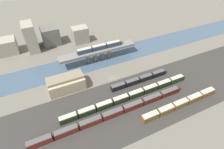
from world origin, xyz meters
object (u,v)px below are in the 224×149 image
at_px(train_on_bridge, 101,47).
at_px(warehouse_building, 66,83).
at_px(train_yard_outer, 140,79).
at_px(train_yard_near, 182,103).
at_px(train_yard_mid, 115,113).
at_px(train_yard_far, 130,96).

height_order(train_on_bridge, warehouse_building, train_on_bridge).
bearing_deg(train_yard_outer, train_yard_near, -69.31).
height_order(train_yard_mid, train_yard_outer, train_yard_mid).
xyz_separation_m(train_on_bridge, train_yard_mid, (-13.20, -50.68, -8.47)).
relative_size(train_on_bridge, warehouse_building, 1.68).
bearing_deg(train_on_bridge, warehouse_building, -146.95).
height_order(train_on_bridge, train_yard_outer, train_on_bridge).
bearing_deg(warehouse_building, train_yard_far, -37.51).
xyz_separation_m(train_on_bridge, warehouse_building, (-31.15, -20.27, -5.82)).
xyz_separation_m(train_yard_mid, train_yard_outer, (26.06, 16.67, -0.05)).
distance_m(train_yard_mid, train_yard_far, 14.48).
bearing_deg(train_yard_mid, train_yard_near, -15.28).
distance_m(train_yard_near, train_yard_mid, 37.40).
distance_m(train_on_bridge, train_yard_near, 65.25).
relative_size(train_yard_outer, warehouse_building, 1.95).
height_order(train_yard_near, train_yard_mid, train_yard_near).
bearing_deg(warehouse_building, train_yard_outer, -17.35).
relative_size(train_yard_near, train_yard_far, 0.63).
distance_m(train_yard_near, train_yard_far, 28.69).
distance_m(train_on_bridge, train_yard_mid, 53.05).
xyz_separation_m(train_yard_near, train_yard_outer, (-10.02, 26.52, -0.15)).
relative_size(train_on_bridge, train_yard_mid, 0.41).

